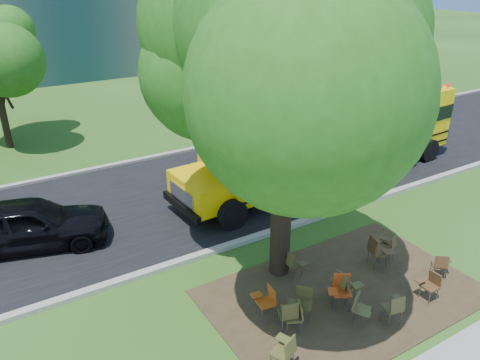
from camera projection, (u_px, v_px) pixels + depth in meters
ground at (301, 296)px, 12.22m from camera, size 160.00×160.00×0.00m
dirt_patch at (343, 294)px, 12.30m from camera, size 7.00×4.50×0.03m
asphalt_road at (186, 194)px, 17.65m from camera, size 80.00×8.00×0.04m
kerb_near at (241, 242)px, 14.52m from camera, size 80.00×0.25×0.14m
kerb_far at (147, 158)px, 20.82m from camera, size 80.00×0.25×0.14m
bg_tree_3 at (262, 25)px, 24.79m from camera, size 5.60×5.60×7.84m
bg_tree_4 at (382, 31)px, 28.07m from camera, size 5.00×5.00×6.85m
main_tree at (288, 45)px, 10.63m from camera, size 7.20×7.20×9.84m
school_bus at (335, 134)px, 18.56m from camera, size 12.81×3.53×3.10m
chair_0 at (285, 350)px, 9.78m from camera, size 0.61×0.69×0.89m
chair_1 at (290, 312)px, 10.86m from camera, size 0.69×0.54×0.86m
chair_2 at (295, 314)px, 10.88m from camera, size 0.52×0.66×0.80m
chair_3 at (341, 288)px, 11.65m from camera, size 0.78×0.61×0.92m
chair_4 at (395, 306)px, 11.08m from camera, size 0.63×0.50×0.85m
chair_5 at (360, 307)px, 11.10m from camera, size 0.54×0.65×0.80m
chair_6 at (431, 283)px, 11.94m from camera, size 0.46×0.51×0.79m
chair_7 at (441, 263)px, 12.75m from camera, size 0.66×0.52×0.77m
chair_8 at (267, 299)px, 11.34m from camera, size 0.49×0.59×0.84m
chair_9 at (302, 300)px, 11.27m from camera, size 0.74×0.58×0.86m
chair_10 at (293, 263)px, 12.76m from camera, size 0.47×0.54×0.80m
chair_11 at (342, 287)px, 11.74m from camera, size 0.57×0.72×0.84m
chair_12 at (377, 249)px, 13.17m from camera, size 0.58×0.75×0.96m
chair_13 at (389, 245)px, 13.51m from camera, size 0.58×0.67×0.85m
chair_14 at (345, 284)px, 11.83m from camera, size 0.52×0.58×0.88m
black_car at (29, 224)px, 14.09m from camera, size 4.97×3.10×1.58m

